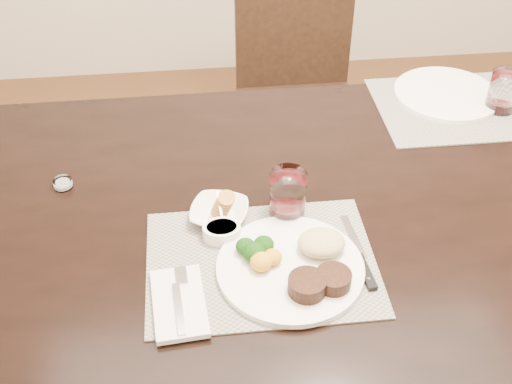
{
  "coord_description": "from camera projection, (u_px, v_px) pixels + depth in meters",
  "views": [
    {
      "loc": [
        -0.37,
        -1.07,
        1.69
      ],
      "look_at": [
        -0.26,
        -0.03,
        0.82
      ],
      "focal_mm": 45.0,
      "sensor_mm": 36.0,
      "label": 1
    }
  ],
  "objects": [
    {
      "name": "dining_table",
      "position": [
        363.0,
        226.0,
        1.5
      ],
      "size": [
        2.0,
        1.0,
        0.75
      ],
      "color": "black",
      "rests_on": "ground"
    },
    {
      "name": "chair_far",
      "position": [
        297.0,
        84.0,
        2.32
      ],
      "size": [
        0.42,
        0.42,
        0.9
      ],
      "color": "black",
      "rests_on": "ground"
    },
    {
      "name": "placemat_near",
      "position": [
        261.0,
        263.0,
        1.29
      ],
      "size": [
        0.46,
        0.34,
        0.0
      ],
      "primitive_type": "cube",
      "color": "gray",
      "rests_on": "dining_table"
    },
    {
      "name": "placemat_far",
      "position": [
        462.0,
        107.0,
        1.74
      ],
      "size": [
        0.46,
        0.34,
        0.0
      ],
      "primitive_type": "cube",
      "color": "gray",
      "rests_on": "dining_table"
    },
    {
      "name": "dinner_plate",
      "position": [
        298.0,
        265.0,
        1.26
      ],
      "size": [
        0.29,
        0.29,
        0.05
      ],
      "rotation": [
        0.0,
        0.0,
        0.33
      ],
      "color": "white",
      "rests_on": "placemat_near"
    },
    {
      "name": "napkin_fork",
      "position": [
        179.0,
        303.0,
        1.2
      ],
      "size": [
        0.11,
        0.18,
        0.02
      ],
      "rotation": [
        0.0,
        0.0,
        0.08
      ],
      "color": "white",
      "rests_on": "placemat_near"
    },
    {
      "name": "steak_knife",
      "position": [
        362.0,
        263.0,
        1.28
      ],
      "size": [
        0.03,
        0.22,
        0.01
      ],
      "rotation": [
        0.0,
        0.0,
        0.09
      ],
      "color": "silver",
      "rests_on": "placemat_near"
    },
    {
      "name": "cracker_bowl",
      "position": [
        219.0,
        213.0,
        1.38
      ],
      "size": [
        0.15,
        0.15,
        0.05
      ],
      "rotation": [
        0.0,
        0.0,
        -0.31
      ],
      "color": "white",
      "rests_on": "placemat_near"
    },
    {
      "name": "sauce_ramekin",
      "position": [
        222.0,
        231.0,
        1.33
      ],
      "size": [
        0.08,
        0.12,
        0.06
      ],
      "rotation": [
        0.0,
        0.0,
        0.13
      ],
      "color": "white",
      "rests_on": "placemat_near"
    },
    {
      "name": "wine_glass_near",
      "position": [
        288.0,
        196.0,
        1.37
      ],
      "size": [
        0.08,
        0.08,
        0.11
      ],
      "rotation": [
        0.0,
        0.0,
        0.16
      ],
      "color": "silver",
      "rests_on": "placemat_near"
    },
    {
      "name": "far_plate",
      "position": [
        446.0,
        94.0,
        1.78
      ],
      "size": [
        0.29,
        0.29,
        0.01
      ],
      "primitive_type": "cylinder",
      "color": "white",
      "rests_on": "placemat_far"
    },
    {
      "name": "wine_glass_far",
      "position": [
        503.0,
        93.0,
        1.7
      ],
      "size": [
        0.08,
        0.08,
        0.11
      ],
      "rotation": [
        0.0,
        0.0,
        -0.13
      ],
      "color": "silver",
      "rests_on": "placemat_far"
    },
    {
      "name": "salt_cellar",
      "position": [
        63.0,
        184.0,
        1.47
      ],
      "size": [
        0.04,
        0.04,
        0.02
      ],
      "rotation": [
        0.0,
        0.0,
        -0.19
      ],
      "color": "silver",
      "rests_on": "dining_table"
    }
  ]
}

